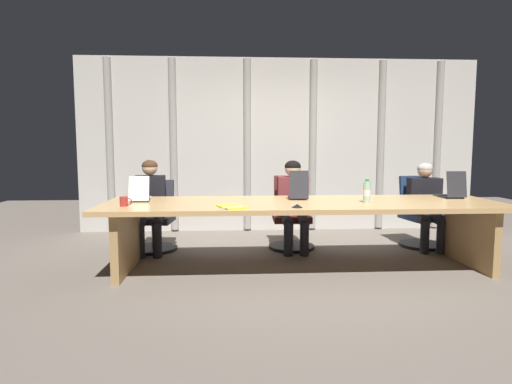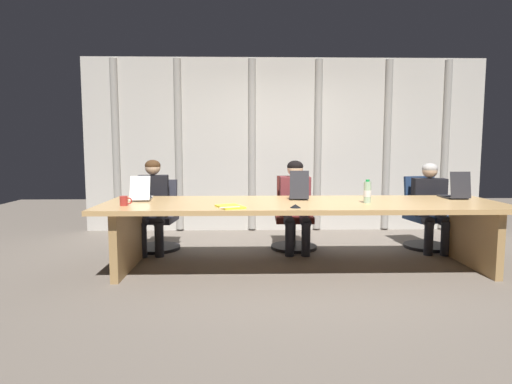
% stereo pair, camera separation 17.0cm
% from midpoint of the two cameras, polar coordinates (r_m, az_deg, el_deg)
% --- Properties ---
extents(ground_plane, '(12.55, 12.55, 0.00)m').
position_cam_midpoint_polar(ground_plane, '(4.86, 7.10, -9.96)').
color(ground_plane, '#6B6056').
extents(conference_table, '(4.30, 1.22, 0.74)m').
position_cam_midpoint_polar(conference_table, '(4.73, 7.19, -2.94)').
color(conference_table, tan).
rests_on(conference_table, ground_plane).
extents(curtain_backdrop, '(6.28, 0.17, 2.70)m').
position_cam_midpoint_polar(curtain_backdrop, '(6.88, 4.49, 6.16)').
color(curtain_backdrop, beige).
rests_on(curtain_backdrop, ground_plane).
extents(laptop_left_end, '(0.26, 0.47, 0.27)m').
position_cam_midpoint_polar(laptop_left_end, '(5.05, -13.92, -0.36)').
color(laptop_left_end, beige).
rests_on(laptop_left_end, conference_table).
extents(laptop_left_mid, '(0.25, 0.44, 0.33)m').
position_cam_midpoint_polar(laptop_left_mid, '(5.01, 6.67, -0.17)').
color(laptop_left_mid, '#2D2D33').
rests_on(laptop_left_mid, conference_table).
extents(laptop_center, '(0.23, 0.38, 0.32)m').
position_cam_midpoint_polar(laptop_center, '(5.55, 25.59, -0.14)').
color(laptop_center, '#2D2D33').
rests_on(laptop_center, conference_table).
extents(office_chair_left_end, '(0.60, 0.60, 0.90)m').
position_cam_midpoint_polar(office_chair_left_end, '(5.78, -12.06, -4.08)').
color(office_chair_left_end, '#2D2D38').
rests_on(office_chair_left_end, ground_plane).
extents(office_chair_left_mid, '(0.60, 0.60, 0.94)m').
position_cam_midpoint_polar(office_chair_left_mid, '(5.73, 5.85, -3.93)').
color(office_chair_left_mid, '#511E19').
rests_on(office_chair_left_mid, ground_plane).
extents(office_chair_center, '(0.60, 0.61, 0.94)m').
position_cam_midpoint_polar(office_chair_center, '(6.20, 22.26, -3.62)').
color(office_chair_center, navy).
rests_on(office_chair_center, ground_plane).
extents(person_left_end, '(0.42, 0.57, 1.17)m').
position_cam_midpoint_polar(person_left_end, '(5.59, -12.64, -1.08)').
color(person_left_end, black).
rests_on(person_left_end, ground_plane).
extents(person_left_mid, '(0.40, 0.55, 1.16)m').
position_cam_midpoint_polar(person_left_mid, '(5.53, 6.12, -1.02)').
color(person_left_mid, brown).
rests_on(person_left_mid, ground_plane).
extents(person_center, '(0.45, 0.57, 1.12)m').
position_cam_midpoint_polar(person_center, '(6.02, 22.85, -1.12)').
color(person_center, black).
rests_on(person_center, ground_plane).
extents(water_bottle_primary, '(0.08, 0.08, 0.25)m').
position_cam_midpoint_polar(water_bottle_primary, '(4.75, 15.50, -0.05)').
color(water_bottle_primary, '#ADD1B2').
rests_on(water_bottle_primary, conference_table).
extents(coffee_mug_near, '(0.13, 0.08, 0.10)m').
position_cam_midpoint_polar(coffee_mug_near, '(4.57, -16.01, -1.13)').
color(coffee_mug_near, '#B2332D').
rests_on(coffee_mug_near, conference_table).
extents(conference_mic_left_side, '(0.11, 0.11, 0.03)m').
position_cam_midpoint_polar(conference_mic_left_side, '(4.27, 6.36, -1.85)').
color(conference_mic_left_side, black).
rests_on(conference_mic_left_side, conference_table).
extents(spiral_notepad, '(0.32, 0.37, 0.03)m').
position_cam_midpoint_polar(spiral_notepad, '(4.27, -2.30, -1.94)').
color(spiral_notepad, yellow).
rests_on(spiral_notepad, conference_table).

